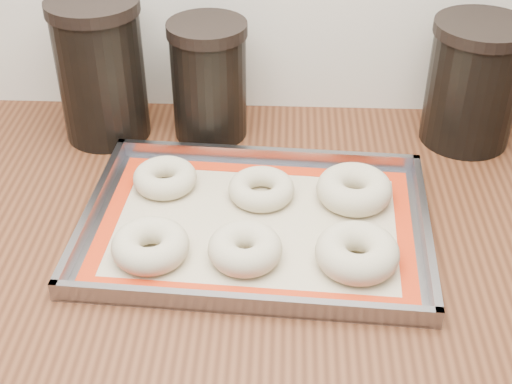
{
  "coord_description": "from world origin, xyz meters",
  "views": [
    {
      "loc": [
        -0.02,
        0.9,
        1.5
      ],
      "look_at": [
        -0.06,
        1.66,
        0.96
      ],
      "focal_mm": 50.0,
      "sensor_mm": 36.0,
      "label": 1
    }
  ],
  "objects_px": {
    "bagel_back_left": "(165,178)",
    "canister_right": "(473,83)",
    "canister_left": "(101,70)",
    "bagel_front_left": "(150,246)",
    "bagel_back_mid": "(261,189)",
    "baking_tray": "(256,224)",
    "bagel_front_mid": "(245,248)",
    "bagel_front_right": "(357,253)",
    "bagel_back_right": "(354,189)",
    "canister_mid": "(209,80)"
  },
  "relations": [
    {
      "from": "bagel_front_right",
      "to": "canister_mid",
      "type": "xyz_separation_m",
      "value": [
        -0.21,
        0.32,
        0.07
      ]
    },
    {
      "from": "baking_tray",
      "to": "bagel_front_left",
      "type": "height_order",
      "value": "bagel_front_left"
    },
    {
      "from": "bagel_front_left",
      "to": "canister_right",
      "type": "xyz_separation_m",
      "value": [
        0.46,
        0.32,
        0.08
      ]
    },
    {
      "from": "bagel_front_left",
      "to": "canister_mid",
      "type": "relative_size",
      "value": 0.52
    },
    {
      "from": "canister_mid",
      "to": "canister_right",
      "type": "height_order",
      "value": "canister_right"
    },
    {
      "from": "baking_tray",
      "to": "canister_left",
      "type": "relative_size",
      "value": 2.12
    },
    {
      "from": "bagel_front_mid",
      "to": "bagel_back_mid",
      "type": "xyz_separation_m",
      "value": [
        0.02,
        0.13,
        -0.0
      ]
    },
    {
      "from": "bagel_back_mid",
      "to": "canister_left",
      "type": "bearing_deg",
      "value": 145.5
    },
    {
      "from": "bagel_front_mid",
      "to": "bagel_back_right",
      "type": "height_order",
      "value": "bagel_back_right"
    },
    {
      "from": "bagel_front_left",
      "to": "baking_tray",
      "type": "bearing_deg",
      "value": 28.29
    },
    {
      "from": "bagel_front_right",
      "to": "bagel_back_left",
      "type": "bearing_deg",
      "value": 149.14
    },
    {
      "from": "canister_left",
      "to": "canister_right",
      "type": "relative_size",
      "value": 1.14
    },
    {
      "from": "bagel_back_mid",
      "to": "canister_right",
      "type": "relative_size",
      "value": 0.47
    },
    {
      "from": "bagel_back_right",
      "to": "canister_left",
      "type": "bearing_deg",
      "value": 155.38
    },
    {
      "from": "bagel_front_mid",
      "to": "bagel_front_right",
      "type": "distance_m",
      "value": 0.14
    },
    {
      "from": "bagel_front_right",
      "to": "canister_mid",
      "type": "height_order",
      "value": "canister_mid"
    },
    {
      "from": "canister_mid",
      "to": "bagel_front_left",
      "type": "bearing_deg",
      "value": -98.22
    },
    {
      "from": "bagel_front_mid",
      "to": "canister_right",
      "type": "bearing_deg",
      "value": 43.57
    },
    {
      "from": "bagel_front_left",
      "to": "bagel_back_right",
      "type": "xyz_separation_m",
      "value": [
        0.27,
        0.13,
        0.0
      ]
    },
    {
      "from": "bagel_front_mid",
      "to": "bagel_front_right",
      "type": "relative_size",
      "value": 0.89
    },
    {
      "from": "baking_tray",
      "to": "bagel_back_right",
      "type": "xyz_separation_m",
      "value": [
        0.14,
        0.06,
        0.02
      ]
    },
    {
      "from": "bagel_front_right",
      "to": "bagel_back_mid",
      "type": "distance_m",
      "value": 0.19
    },
    {
      "from": "bagel_back_right",
      "to": "canister_mid",
      "type": "xyz_separation_m",
      "value": [
        -0.22,
        0.19,
        0.07
      ]
    },
    {
      "from": "bagel_front_mid",
      "to": "baking_tray",
      "type": "bearing_deg",
      "value": 81.49
    },
    {
      "from": "bagel_front_mid",
      "to": "bagel_front_right",
      "type": "xyz_separation_m",
      "value": [
        0.14,
        -0.0,
        0.0
      ]
    },
    {
      "from": "bagel_front_left",
      "to": "bagel_back_left",
      "type": "distance_m",
      "value": 0.15
    },
    {
      "from": "bagel_front_mid",
      "to": "canister_left",
      "type": "height_order",
      "value": "canister_left"
    },
    {
      "from": "canister_left",
      "to": "bagel_back_mid",
      "type": "bearing_deg",
      "value": -34.5
    },
    {
      "from": "baking_tray",
      "to": "bagel_back_mid",
      "type": "xyz_separation_m",
      "value": [
        0.0,
        0.06,
        0.01
      ]
    },
    {
      "from": "canister_mid",
      "to": "bagel_back_mid",
      "type": "bearing_deg",
      "value": -64.12
    },
    {
      "from": "bagel_back_right",
      "to": "canister_right",
      "type": "distance_m",
      "value": 0.28
    },
    {
      "from": "bagel_back_right",
      "to": "canister_mid",
      "type": "relative_size",
      "value": 0.56
    },
    {
      "from": "bagel_back_left",
      "to": "canister_right",
      "type": "height_order",
      "value": "canister_right"
    },
    {
      "from": "bagel_back_right",
      "to": "canister_mid",
      "type": "height_order",
      "value": "canister_mid"
    },
    {
      "from": "baking_tray",
      "to": "bagel_front_mid",
      "type": "relative_size",
      "value": 5.07
    },
    {
      "from": "bagel_back_mid",
      "to": "bagel_back_right",
      "type": "xyz_separation_m",
      "value": [
        0.13,
        -0.0,
        0.0
      ]
    },
    {
      "from": "bagel_front_left",
      "to": "canister_left",
      "type": "distance_m",
      "value": 0.35
    },
    {
      "from": "canister_left",
      "to": "bagel_back_right",
      "type": "bearing_deg",
      "value": -24.62
    },
    {
      "from": "bagel_back_right",
      "to": "bagel_back_left",
      "type": "bearing_deg",
      "value": 175.46
    },
    {
      "from": "bagel_front_left",
      "to": "bagel_back_left",
      "type": "relative_size",
      "value": 1.08
    },
    {
      "from": "canister_mid",
      "to": "canister_right",
      "type": "xyz_separation_m",
      "value": [
        0.41,
        -0.0,
        0.0
      ]
    },
    {
      "from": "bagel_back_left",
      "to": "canister_mid",
      "type": "bearing_deg",
      "value": 72.89
    },
    {
      "from": "bagel_front_left",
      "to": "canister_left",
      "type": "relative_size",
      "value": 0.44
    },
    {
      "from": "bagel_front_left",
      "to": "canister_right",
      "type": "bearing_deg",
      "value": 34.96
    },
    {
      "from": "bagel_front_mid",
      "to": "bagel_back_right",
      "type": "bearing_deg",
      "value": 42.46
    },
    {
      "from": "bagel_back_mid",
      "to": "canister_left",
      "type": "height_order",
      "value": "canister_left"
    },
    {
      "from": "bagel_front_right",
      "to": "canister_left",
      "type": "height_order",
      "value": "canister_left"
    },
    {
      "from": "bagel_back_right",
      "to": "canister_right",
      "type": "xyz_separation_m",
      "value": [
        0.19,
        0.19,
        0.08
      ]
    },
    {
      "from": "bagel_front_right",
      "to": "canister_mid",
      "type": "bearing_deg",
      "value": 123.61
    },
    {
      "from": "baking_tray",
      "to": "canister_left",
      "type": "distance_m",
      "value": 0.36
    }
  ]
}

